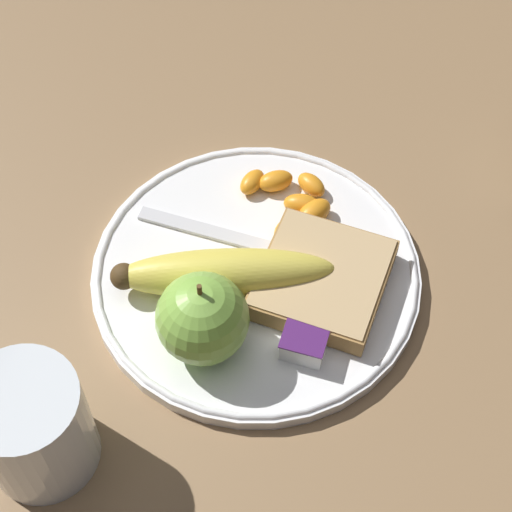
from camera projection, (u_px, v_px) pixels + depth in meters
The scene contains 15 objects.
ground_plane at pixel (256, 278), 0.70m from camera, with size 3.00×3.00×0.00m, color olive.
plate at pixel (256, 273), 0.69m from camera, with size 0.27×0.27×0.01m.
juice_glass at pixel (34, 429), 0.58m from camera, with size 0.08×0.08×0.09m.
apple at pixel (202, 319), 0.62m from camera, with size 0.07×0.07×0.08m.
banana at pixel (222, 273), 0.66m from camera, with size 0.09×0.17×0.04m.
bread_slice at pixel (322, 278), 0.67m from camera, with size 0.11×0.10×0.02m.
fork at pixel (267, 247), 0.70m from camera, with size 0.03×0.19×0.00m.
jam_packet at pixel (306, 336), 0.64m from camera, with size 0.04×0.03×0.02m.
orange_segment_0 at pixel (310, 241), 0.69m from camera, with size 0.04×0.03×0.02m.
orange_segment_1 at pixel (302, 204), 0.72m from camera, with size 0.02×0.03×0.02m.
orange_segment_2 at pixel (311, 185), 0.73m from camera, with size 0.03×0.03×0.02m.
orange_segment_3 at pixel (252, 182), 0.73m from camera, with size 0.03×0.02×0.02m.
orange_segment_4 at pixel (284, 232), 0.70m from camera, with size 0.03×0.02×0.01m.
orange_segment_5 at pixel (276, 181), 0.73m from camera, with size 0.03×0.04×0.02m.
orange_segment_6 at pixel (314, 213), 0.71m from camera, with size 0.04×0.03×0.02m.
Camera 1 is at (0.37, 0.11, 0.58)m, focal length 60.00 mm.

